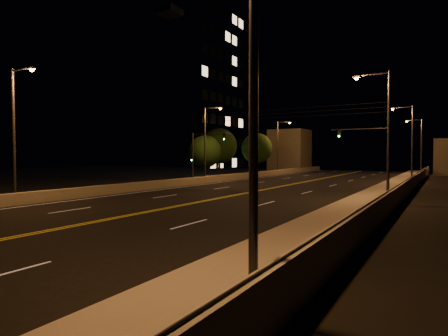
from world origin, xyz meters
The scene contains 22 objects.
road centered at (0.00, 20.00, 0.01)m, with size 18.00×120.00×0.02m, color black.
sidewalk centered at (10.80, 20.00, 0.15)m, with size 3.60×120.00×0.30m, color gray.
curb centered at (8.93, 20.00, 0.07)m, with size 0.14×120.00×0.15m, color gray.
parapet_wall centered at (12.45, 20.00, 0.80)m, with size 0.30×120.00×1.00m, color #A59F89.
jersey_barrier centered at (-9.65, 20.00, 0.42)m, with size 0.45×120.00×0.84m, color #A59F89.
distant_building_left centered at (-16.00, 78.20, 4.60)m, with size 8.00×8.00×9.21m, color gray.
parapet_rail centered at (12.45, 20.00, 1.33)m, with size 0.06×0.06×120.00m, color black.
lane_markings centered at (0.00, 19.93, 0.02)m, with size 17.32×116.00×0.00m.
streetlight_0 centered at (11.52, 2.71, 5.34)m, with size 2.55×0.28×9.27m.
streetlight_1 centered at (11.52, 23.93, 5.34)m, with size 2.55×0.28×9.27m.
streetlight_2 centered at (11.52, 45.20, 5.34)m, with size 2.55×0.28×9.27m.
streetlight_3 centered at (11.52, 64.23, 5.34)m, with size 2.55×0.28×9.27m.
streetlight_4 centered at (-9.92, 10.37, 5.34)m, with size 2.55×0.28×9.27m.
streetlight_5 centered at (-9.92, 33.96, 5.34)m, with size 2.55×0.28×9.27m.
streetlight_6 centered at (-9.92, 56.93, 5.34)m, with size 2.55×0.28×9.27m.
traffic_signal_right centered at (9.98, 30.81, 3.77)m, with size 5.11×0.31×5.94m.
traffic_signal_left centered at (-8.78, 30.81, 3.77)m, with size 5.11×0.31×5.94m.
overhead_wires centered at (0.00, 29.50, 7.40)m, with size 22.00×0.03×0.83m.
building_tower centered at (-29.70, 51.24, 14.81)m, with size 24.00×15.00×30.77m.
tree_0 centered at (-13.47, 38.87, 3.87)m, with size 4.53×4.53×6.14m.
tree_1 centered at (-16.03, 46.89, 4.82)m, with size 5.64×5.64×7.65m.
tree_2 centered at (-12.89, 54.21, 4.53)m, with size 5.31×5.31×7.19m.
Camera 1 is at (15.25, -4.30, 3.41)m, focal length 30.00 mm.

